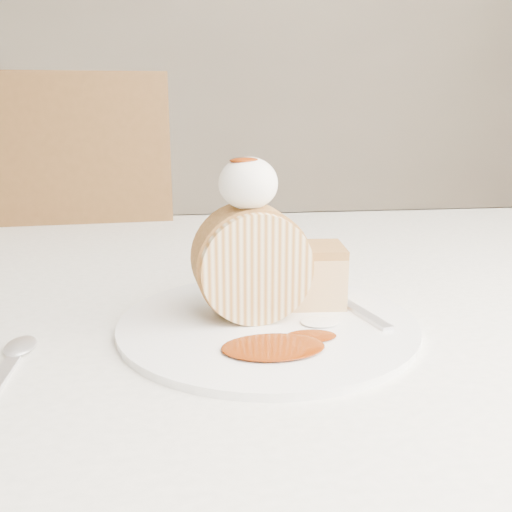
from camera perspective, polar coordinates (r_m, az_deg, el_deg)
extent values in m
cube|color=white|center=(3.46, -5.32, 22.48)|extent=(5.00, 0.10, 2.80)
cube|color=white|center=(0.68, 3.27, -4.50)|extent=(1.40, 0.90, 0.04)
cube|color=white|center=(1.13, -0.75, -2.69)|extent=(1.40, 0.01, 0.28)
cube|color=brown|center=(1.35, -18.48, -5.98)|extent=(0.51, 0.51, 0.05)
cube|color=brown|center=(1.08, -21.10, 3.49)|extent=(0.48, 0.08, 0.50)
cylinder|color=brown|center=(1.63, -9.55, -11.49)|extent=(0.04, 0.04, 0.46)
cylinder|color=brown|center=(1.68, -23.90, -11.85)|extent=(0.04, 0.04, 0.46)
cylinder|color=brown|center=(1.28, -9.04, -19.64)|extent=(0.04, 0.04, 0.46)
cylinder|color=white|center=(0.55, 1.18, -6.78)|extent=(0.30, 0.30, 0.01)
cylinder|color=beige|center=(0.54, -0.41, -0.75)|extent=(0.11, 0.07, 0.10)
cube|color=#AB7940|center=(0.58, 5.60, -2.24)|extent=(0.07, 0.06, 0.05)
ellipsoid|color=white|center=(0.52, -0.78, 7.28)|extent=(0.05, 0.05, 0.05)
ellipsoid|color=#6E2304|center=(0.51, -1.16, 10.19)|extent=(0.03, 0.02, 0.01)
cube|color=silver|center=(0.58, 9.70, -5.10)|extent=(0.07, 0.17, 0.00)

